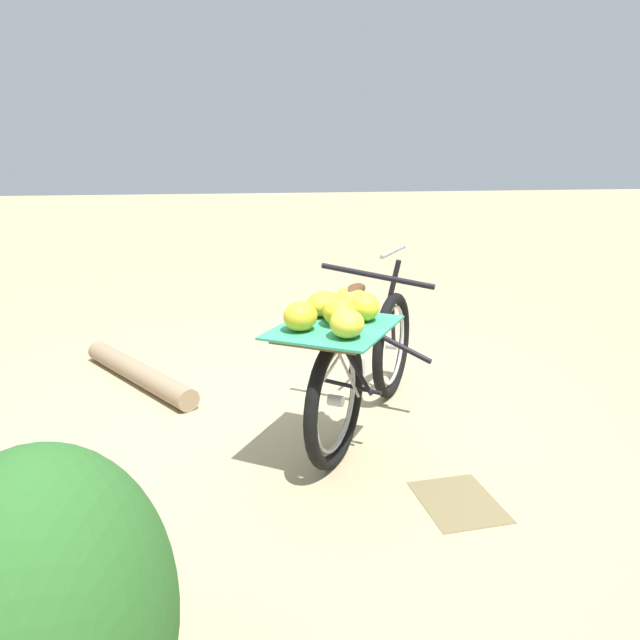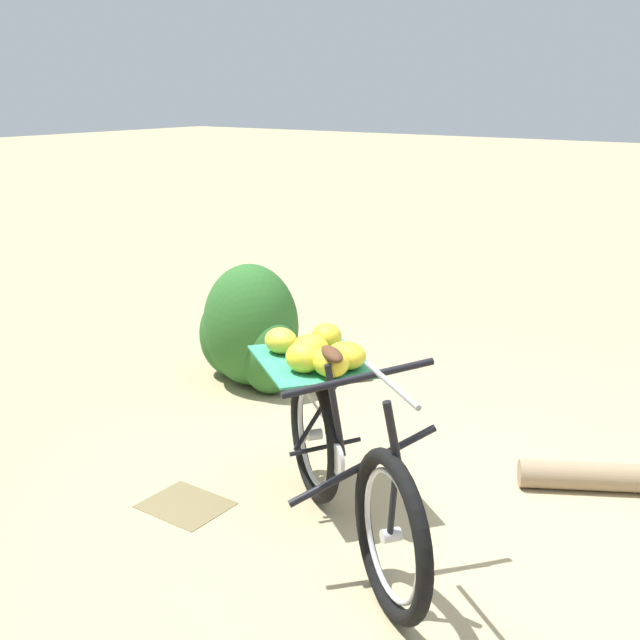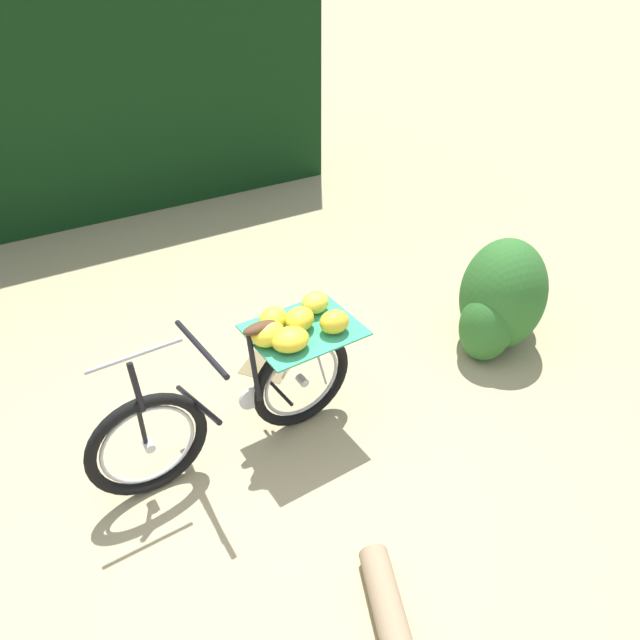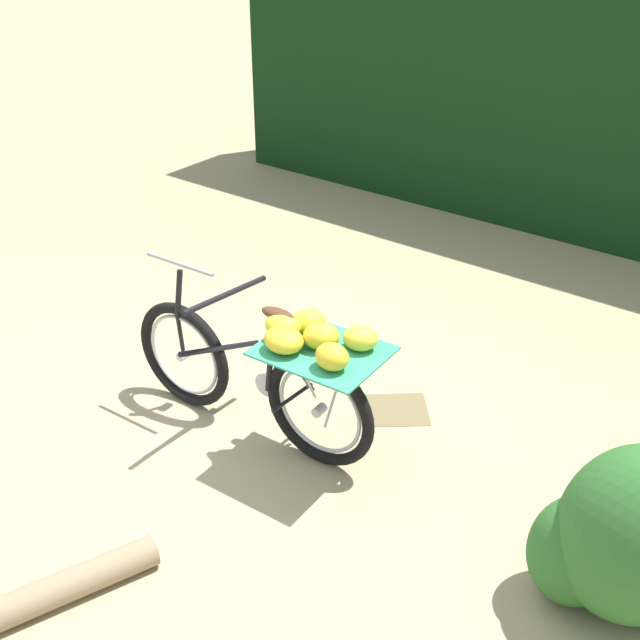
{
  "view_description": "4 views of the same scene",
  "coord_description": "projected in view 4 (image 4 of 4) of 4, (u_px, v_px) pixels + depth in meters",
  "views": [
    {
      "loc": [
        -3.22,
        0.74,
        1.57
      ],
      "look_at": [
        -0.39,
        0.08,
        0.79
      ],
      "focal_mm": 32.41,
      "sensor_mm": 36.0,
      "label": 1
    },
    {
      "loc": [
        1.83,
        -3.17,
        2.16
      ],
      "look_at": [
        -0.52,
        0.12,
        0.97
      ],
      "focal_mm": 45.03,
      "sensor_mm": 36.0,
      "label": 2
    },
    {
      "loc": [
        2.2,
        1.15,
        2.93
      ],
      "look_at": [
        -0.59,
        0.1,
        0.81
      ],
      "focal_mm": 32.66,
      "sensor_mm": 36.0,
      "label": 3
    },
    {
      "loc": [
        -0.35,
        3.73,
        3.1
      ],
      "look_at": [
        -0.49,
        -0.07,
        0.91
      ],
      "focal_mm": 44.9,
      "sensor_mm": 36.0,
      "label": 4
    }
  ],
  "objects": [
    {
      "name": "ground_plane",
      "position": [
        239.0,
        460.0,
        4.76
      ],
      "size": [
        60.0,
        60.0,
        0.0
      ],
      "primitive_type": "plane",
      "color": "tan"
    },
    {
      "name": "leaf_litter_patch",
      "position": [
        394.0,
        410.0,
        5.2
      ],
      "size": [
        0.44,
        0.36,
        0.01
      ],
      "primitive_type": "cube",
      "color": "olive",
      "rests_on": "ground_plane"
    },
    {
      "name": "foliage_hedge",
      "position": [
        535.0,
        83.0,
        7.5
      ],
      "size": [
        5.45,
        4.66,
        2.58
      ],
      "primitive_type": "cube",
      "rotation": [
        0.0,
        0.0,
        2.46
      ],
      "color": "black",
      "rests_on": "ground_plane"
    },
    {
      "name": "bicycle",
      "position": [
        266.0,
        368.0,
        4.69
      ],
      "size": [
        1.61,
        1.3,
        1.03
      ],
      "rotation": [
        0.0,
        0.0,
        -0.64
      ],
      "color": "black",
      "rests_on": "ground_plane"
    },
    {
      "name": "shrub_cluster",
      "position": [
        638.0,
        544.0,
        3.63
      ],
      "size": [
        0.96,
        0.66,
        0.92
      ],
      "color": "#2D6628",
      "rests_on": "ground_plane"
    },
    {
      "name": "fallen_log",
      "position": [
        7.0,
        611.0,
        3.71
      ],
      "size": [
        1.34,
        0.86,
        0.16
      ],
      "primitive_type": "cylinder",
      "rotation": [
        0.0,
        1.57,
        0.52
      ],
      "color": "#937A5B",
      "rests_on": "ground_plane"
    }
  ]
}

